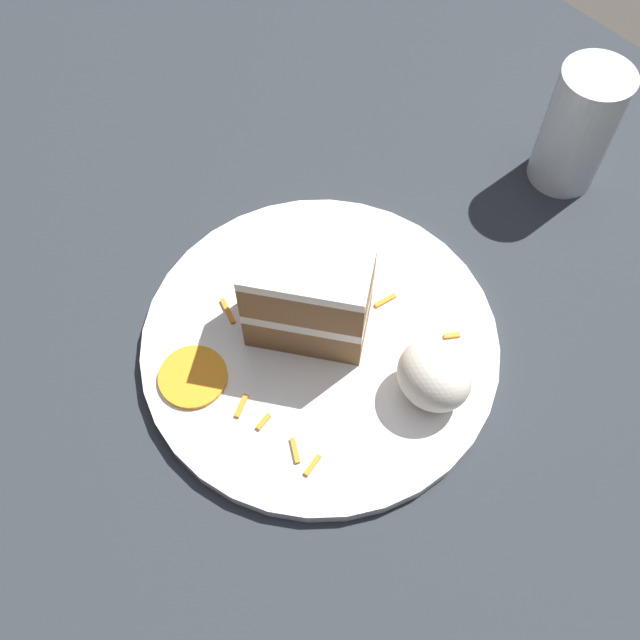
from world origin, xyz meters
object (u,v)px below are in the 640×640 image
cake_slice (308,296)px  cream_dollop (434,375)px  orange_garnish (193,377)px  drinking_glass (576,135)px  plate (320,343)px

cake_slice → cream_dollop: cake_slice is taller
cream_dollop → orange_garnish: cream_dollop is taller
cream_dollop → orange_garnish: bearing=-134.4°
cake_slice → orange_garnish: 0.11m
orange_garnish → drinking_glass: drinking_glass is taller
plate → cream_dollop: 0.10m
cake_slice → drinking_glass: (0.03, 0.30, -0.01)m
plate → orange_garnish: orange_garnish is taller
cream_dollop → orange_garnish: size_ratio=1.10×
drinking_glass → cream_dollop: bearing=-72.9°
drinking_glass → orange_garnish: bearing=-97.3°
cream_dollop → drinking_glass: size_ratio=0.50×
cream_dollop → drinking_glass: (-0.08, 0.27, 0.01)m
plate → orange_garnish: bearing=-112.3°
plate → drinking_glass: (0.01, 0.30, 0.05)m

